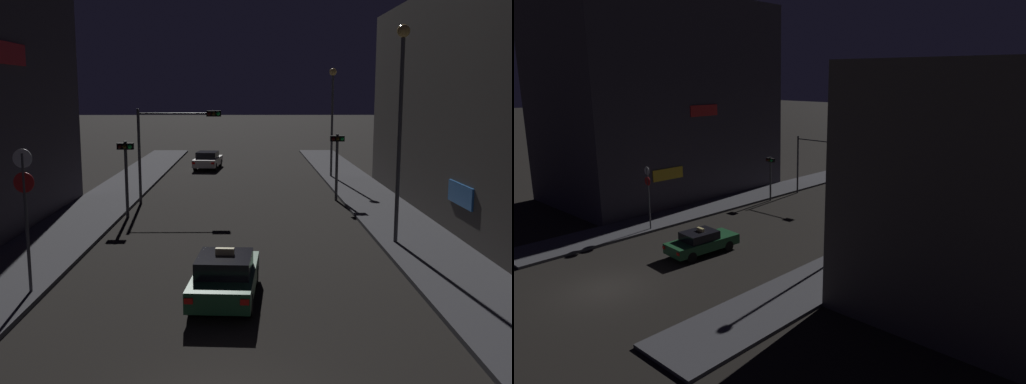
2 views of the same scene
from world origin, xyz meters
TOP-DOWN VIEW (x-y plane):
  - sidewalk_left at (-7.54, 24.84)m, footprint 3.49×53.68m
  - sidewalk_right at (7.54, 24.84)m, footprint 3.49×53.68m
  - taxi at (-0.22, 6.54)m, footprint 2.10×4.56m
  - far_car at (-2.80, 37.65)m, footprint 2.24×4.61m
  - traffic_light_overhead at (-3.77, 22.35)m, footprint 4.62×0.42m
  - traffic_light_left_kerb at (-5.54, 18.64)m, footprint 0.80×0.42m
  - traffic_light_right_kerb at (5.54, 23.25)m, footprint 0.80×0.42m
  - sign_pole_left at (-6.20, 6.92)m, footprint 0.62×0.10m
  - street_lamp_near_block at (6.48, 12.94)m, footprint 0.50×0.50m
  - street_lamp_far_block at (6.47, 32.23)m, footprint 0.51×0.51m

SIDE VIEW (x-z plane):
  - sidewalk_left at x=-7.54m, z-range 0.00..0.17m
  - sidewalk_right at x=7.54m, z-range 0.00..0.17m
  - far_car at x=-2.80m, z-range 0.02..1.44m
  - taxi at x=-0.22m, z-range -0.07..1.55m
  - traffic_light_left_kerb at x=-5.54m, z-range 0.82..4.63m
  - traffic_light_right_kerb at x=5.54m, z-range 0.82..4.64m
  - sign_pole_left at x=-6.20m, z-range 0.63..5.01m
  - traffic_light_overhead at x=-3.77m, z-range 1.20..6.46m
  - street_lamp_far_block at x=6.47m, z-range 1.54..9.19m
  - street_lamp_near_block at x=6.48m, z-range 1.54..10.14m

